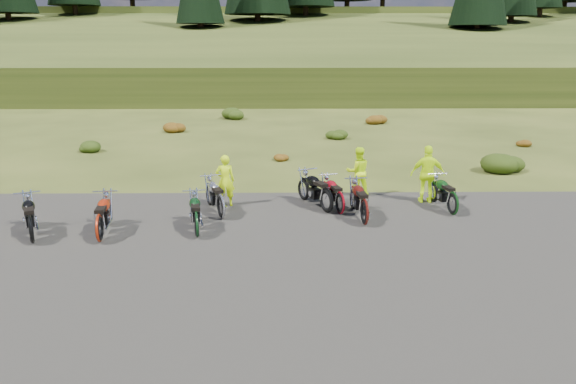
{
  "coord_description": "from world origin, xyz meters",
  "views": [
    {
      "loc": [
        -0.36,
        -14.0,
        4.97
      ],
      "look_at": [
        -0.16,
        0.4,
        1.03
      ],
      "focal_mm": 35.0,
      "sensor_mm": 36.0,
      "label": 1
    }
  ],
  "objects_px": {
    "motorcycle_0": "(33,244)",
    "person_middle": "(225,181)",
    "motorcycle_3": "(221,219)",
    "motorcycle_7": "(452,215)"
  },
  "relations": [
    {
      "from": "motorcycle_3",
      "to": "person_middle",
      "type": "xyz_separation_m",
      "value": [
        0.01,
        1.26,
        0.79
      ]
    },
    {
      "from": "motorcycle_7",
      "to": "person_middle",
      "type": "bearing_deg",
      "value": 71.41
    },
    {
      "from": "motorcycle_0",
      "to": "person_middle",
      "type": "relative_size",
      "value": 1.29
    },
    {
      "from": "motorcycle_0",
      "to": "motorcycle_7",
      "type": "xyz_separation_m",
      "value": [
        11.23,
        2.19,
        0.0
      ]
    },
    {
      "from": "motorcycle_3",
      "to": "motorcycle_7",
      "type": "xyz_separation_m",
      "value": [
        6.69,
        0.25,
        0.0
      ]
    },
    {
      "from": "motorcycle_0",
      "to": "motorcycle_3",
      "type": "bearing_deg",
      "value": -91.49
    },
    {
      "from": "motorcycle_7",
      "to": "person_middle",
      "type": "xyz_separation_m",
      "value": [
        -6.68,
        1.0,
        0.79
      ]
    },
    {
      "from": "motorcycle_7",
      "to": "motorcycle_3",
      "type": "bearing_deg",
      "value": 82.14
    },
    {
      "from": "motorcycle_3",
      "to": "person_middle",
      "type": "distance_m",
      "value": 1.49
    },
    {
      "from": "motorcycle_0",
      "to": "motorcycle_3",
      "type": "xyz_separation_m",
      "value": [
        4.54,
        1.93,
        0.0
      ]
    }
  ]
}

